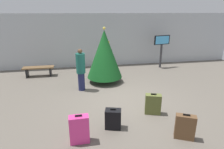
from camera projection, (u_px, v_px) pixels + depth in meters
ground_plane at (123, 100)px, 7.02m from camera, size 16.00×16.00×0.00m
back_wall at (104, 40)px, 11.04m from camera, size 16.00×0.20×3.00m
holiday_tree at (104, 54)px, 8.42m from camera, size 1.57×1.57×2.48m
flight_info_kiosk at (162, 45)px, 10.65m from camera, size 0.97×0.28×1.84m
waiting_bench at (39, 69)px, 9.47m from camera, size 1.48×0.44×0.48m
traveller_0 at (81, 69)px, 7.63m from camera, size 0.45×0.45×1.72m
suitcase_0 at (153, 104)px, 6.01m from camera, size 0.54×0.38×0.69m
suitcase_1 at (185, 127)px, 4.82m from camera, size 0.52×0.39×0.70m
suitcase_2 at (79, 129)px, 4.67m from camera, size 0.48×0.24×0.76m
suitcase_3 at (113, 119)px, 5.28m from camera, size 0.49×0.38×0.60m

